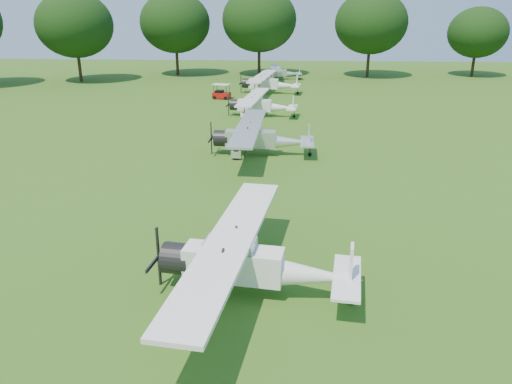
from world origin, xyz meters
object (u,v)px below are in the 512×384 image
aircraft_4 (258,136)px  aircraft_3 (249,260)px  aircraft_6 (268,82)px  golf_cart (221,94)px  aircraft_7 (280,72)px  aircraft_5 (260,104)px

aircraft_4 → aircraft_3: bearing=-86.3°
aircraft_6 → golf_cart: aircraft_6 is taller
aircraft_7 → aircraft_5: bearing=-96.2°
aircraft_3 → aircraft_7: 58.07m
aircraft_3 → aircraft_5: (-1.43, 31.71, -0.15)m
aircraft_3 → aircraft_6: aircraft_3 is taller
golf_cart → aircraft_6: bearing=51.8°
aircraft_5 → golf_cart: aircraft_5 is taller
aircraft_4 → aircraft_6: (-0.46, 27.04, -0.00)m
aircraft_6 → aircraft_5: bearing=-83.7°
aircraft_4 → aircraft_5: aircraft_4 is taller
aircraft_4 → aircraft_7: (0.68, 39.69, -0.25)m
aircraft_7 → aircraft_4: bearing=-94.2°
aircraft_4 → aircraft_5: 13.35m
aircraft_7 → golf_cart: (-6.34, -16.78, -0.55)m
aircraft_3 → aircraft_4: bearing=99.8°
aircraft_7 → golf_cart: aircraft_7 is taller
golf_cart → aircraft_3: bearing=-67.9°
aircraft_3 → aircraft_5: bearing=100.0°
aircraft_4 → golf_cart: size_ratio=5.41×
aircraft_3 → aircraft_7: size_ratio=1.25×
aircraft_4 → golf_cart: aircraft_4 is taller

